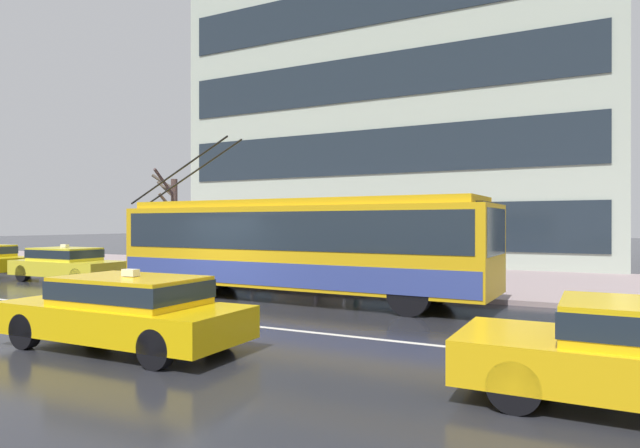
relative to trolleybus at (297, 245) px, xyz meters
name	(u,v)px	position (x,y,z in m)	size (l,w,h in m)	color
ground_plane	(188,308)	(-1.69, -2.71, -1.58)	(160.00, 160.00, 0.00)	#25262C
sidewalk_slab	(340,275)	(-1.69, 6.60, -1.51)	(80.00, 10.00, 0.14)	gray
crosswalk_stripe_edge_near	(570,332)	(7.18, -1.55, -1.57)	(0.44, 4.40, 0.01)	beige
crosswalk_stripe_inner_a	(622,337)	(8.08, -1.55, -1.57)	(0.44, 4.40, 0.01)	beige
lane_centre_line	(153,315)	(-1.69, -3.91, -1.58)	(72.00, 0.14, 0.01)	silver
trolleybus	(297,245)	(0.00, 0.00, 0.00)	(11.98, 2.88, 4.85)	gold
taxi_queued_behind_bus	(67,263)	(-10.10, 0.19, -0.88)	(4.51, 1.86, 1.39)	yellow
taxi_oncoming_near	(126,308)	(0.30, -6.60, -0.88)	(4.57, 1.85, 1.39)	yellow
bus_shelter	(308,229)	(-1.73, 3.89, 0.41)	(4.03, 1.73, 2.45)	gray
pedestrian_at_shelter	(356,254)	(0.35, 3.52, -0.45)	(0.51, 0.51, 1.68)	black
pedestrian_approaching_curb	(406,234)	(1.95, 4.11, 0.23)	(1.33, 1.33, 2.06)	#4F4F43
pedestrian_walking_past	(316,253)	(-1.21, 3.50, -0.45)	(0.43, 0.43, 1.68)	#47464E
pedestrian_waiting_by_pole	(252,235)	(-4.73, 4.65, 0.14)	(1.19, 1.19, 1.93)	#4C4E49
street_tree_bare	(172,218)	(-7.74, 3.27, 0.84)	(1.42, 1.66, 4.21)	#4D3A37
office_tower_corner_left	(406,9)	(-2.37, 17.48, 13.50)	(22.98, 12.59, 30.13)	#AAB7A7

